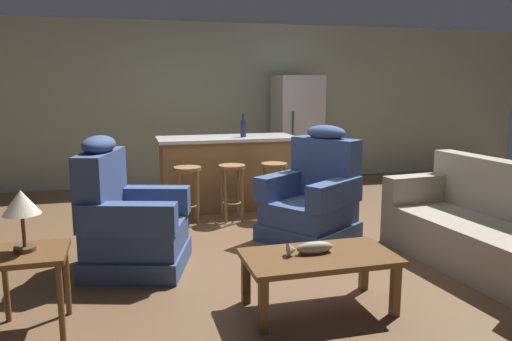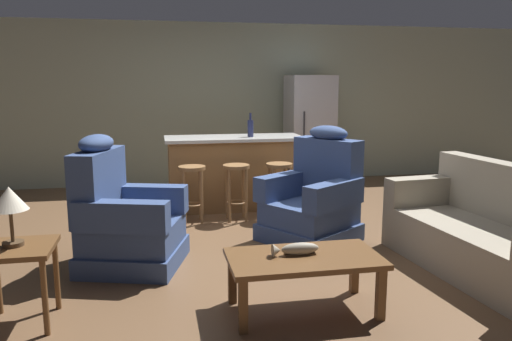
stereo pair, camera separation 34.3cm
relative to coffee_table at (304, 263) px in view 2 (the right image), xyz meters
The scene contains 15 objects.
ground_plane 1.84m from the coffee_table, 90.72° to the left, with size 12.00×12.00×0.00m.
back_wall 5.02m from the coffee_table, 90.26° to the left, with size 12.00×0.05×2.60m.
coffee_table is the anchor object (origin of this frame).
fish_figurine 0.12m from the coffee_table, 152.64° to the left, with size 0.34×0.10×0.10m.
couch 1.85m from the coffee_table, 13.09° to the left, with size 1.00×1.97×0.94m.
recliner_near_lamp 1.80m from the coffee_table, 137.65° to the left, with size 1.04×1.04×1.20m.
recliner_near_island 1.74m from the coffee_table, 69.83° to the left, with size 1.17×1.17×1.20m.
end_table 1.98m from the coffee_table, behind, with size 0.48×0.48×0.56m.
table_lamp 2.07m from the coffee_table, behind, with size 0.24×0.24×0.41m.
kitchen_island 3.15m from the coffee_table, 90.41° to the left, with size 1.80×0.70×0.95m.
bar_stool_left 2.60m from the coffee_table, 103.89° to the left, with size 0.32×0.32×0.68m.
bar_stool_middle 2.53m from the coffee_table, 92.13° to the left, with size 0.32×0.32×0.68m.
bar_stool_right 2.56m from the coffee_table, 80.19° to the left, with size 0.32×0.32×0.68m.
refrigerator 4.60m from the coffee_table, 72.38° to the left, with size 0.70×0.69×1.76m.
bottle_tall_green 3.17m from the coffee_table, 86.57° to the left, with size 0.08×0.08×0.31m.
Camera 2 is at (-0.99, -5.10, 1.65)m, focal length 35.00 mm.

